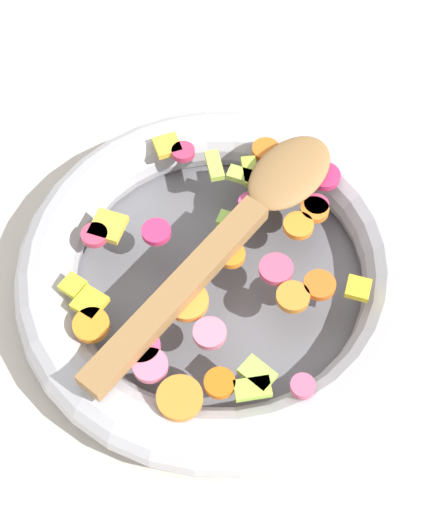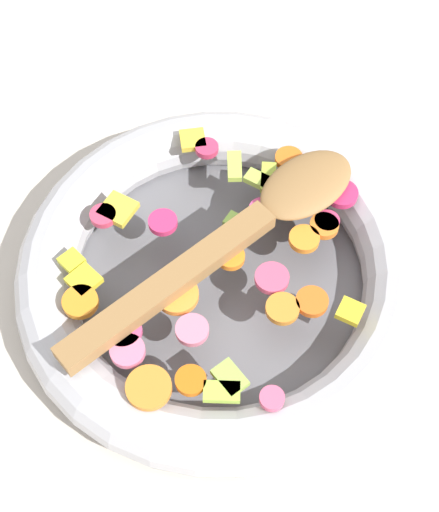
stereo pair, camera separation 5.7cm
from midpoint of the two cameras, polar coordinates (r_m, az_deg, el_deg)
ground_plane at (r=0.61m, az=2.65°, el=-2.64°), size 4.00×4.00×0.00m
skillet at (r=0.59m, az=2.74°, el=-1.62°), size 0.34×0.34×0.05m
chopped_vegetables at (r=0.57m, az=3.44°, el=-0.13°), size 0.24×0.27×0.01m
wooden_spoon at (r=0.57m, az=4.96°, el=1.98°), size 0.19×0.27×0.01m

